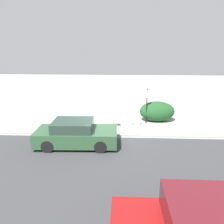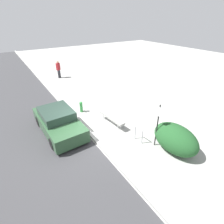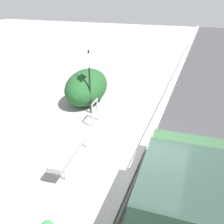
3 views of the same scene
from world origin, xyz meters
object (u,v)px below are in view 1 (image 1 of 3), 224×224
at_px(sign_post, 147,103).
at_px(bike_rack, 136,118).
at_px(fire_hydrant, 60,124).
at_px(bench, 102,119).
at_px(parked_car_near, 76,134).

bearing_deg(sign_post, bike_rack, -146.20).
bearing_deg(sign_post, fire_hydrant, -162.54).
bearing_deg(bench, parked_car_near, -115.29).
relative_size(bike_rack, parked_car_near, 0.20).
xyz_separation_m(bike_rack, parked_car_near, (-3.18, -3.17, 0.11)).
height_order(bench, parked_car_near, parked_car_near).
bearing_deg(parked_car_near, sign_post, 41.24).
height_order(fire_hydrant, parked_car_near, parked_car_near).
bearing_deg(bench, bike_rack, 2.94).
relative_size(bench, parked_car_near, 0.51).
relative_size(bike_rack, sign_post, 0.36).
height_order(bike_rack, fire_hydrant, bike_rack).
bearing_deg(bench, fire_hydrant, -165.20).
relative_size(sign_post, parked_car_near, 0.56).
xyz_separation_m(bike_rack, fire_hydrant, (-4.56, -1.18, -0.09)).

